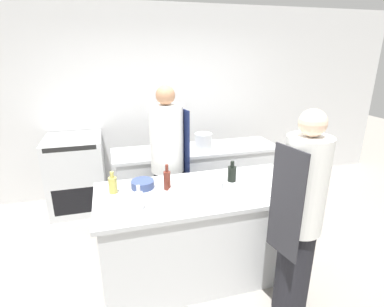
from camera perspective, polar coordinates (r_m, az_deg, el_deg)
ground_plane at (r=3.34m, az=1.73°, el=-21.11°), size 16.00×16.00×0.00m
wall_back at (r=4.69m, az=-5.95°, el=9.70°), size 8.00×0.06×2.80m
prep_counter at (r=3.07m, az=1.82°, el=-14.60°), size 1.98×0.89×0.91m
pass_counter at (r=4.19m, az=0.83°, el=-4.88°), size 2.23×0.62×0.91m
oven_range at (r=4.48m, az=-21.05°, el=-3.66°), size 0.74×0.75×1.05m
chef_at_prep_near at (r=2.54m, az=19.78°, el=-11.85°), size 0.37×0.36×1.77m
chef_at_stove at (r=3.48m, az=-4.66°, el=-2.08°), size 0.42×0.41×1.80m
bottle_olive_oil at (r=2.85m, az=-14.86°, el=-5.73°), size 0.08×0.08×0.21m
bottle_vinegar at (r=3.02m, az=7.62°, el=-3.75°), size 0.09×0.09×0.21m
bottle_wine at (r=2.83m, az=-4.77°, el=-4.99°), size 0.07×0.07×0.25m
bottle_cooking_oil at (r=2.51m, az=-10.07°, el=-8.78°), size 0.07×0.07×0.22m
bowl_mixing_large at (r=2.91m, az=-9.38°, el=-5.79°), size 0.22×0.22×0.07m
bowl_prep_small at (r=2.67m, az=-2.07°, el=-7.83°), size 0.22×0.22×0.08m
bowl_ceramic_blue at (r=2.90m, az=4.21°, el=-5.77°), size 0.19×0.19×0.07m
cutting_board at (r=2.81m, az=11.75°, el=-7.58°), size 0.37×0.18×0.01m
stockpot at (r=3.91m, az=2.17°, el=2.20°), size 0.23×0.23×0.23m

